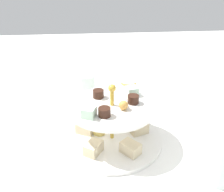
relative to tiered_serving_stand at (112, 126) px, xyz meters
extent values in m
plane|color=white|center=(0.00, 0.00, -0.05)|extent=(2.40, 2.40, 0.00)
cylinder|color=white|center=(0.00, 0.00, -0.04)|extent=(0.27, 0.27, 0.01)
cylinder|color=white|center=(0.00, 0.00, 0.06)|extent=(0.23, 0.23, 0.01)
cylinder|color=gold|center=(0.00, 0.00, 0.03)|extent=(0.01, 0.01, 0.16)
sphere|color=gold|center=(0.00, 0.00, 0.11)|extent=(0.02, 0.02, 0.02)
cube|color=beige|center=(-0.01, -0.08, -0.02)|extent=(0.04, 0.05, 0.03)
cube|color=beige|center=(0.07, -0.03, -0.02)|extent=(0.06, 0.05, 0.03)
cube|color=beige|center=(0.05, 0.06, -0.02)|extent=(0.05, 0.06, 0.03)
cube|color=beige|center=(-0.04, 0.07, -0.02)|extent=(0.06, 0.06, 0.03)
cube|color=beige|center=(-0.08, -0.02, -0.02)|extent=(0.06, 0.05, 0.03)
cylinder|color=#E5C660|center=(0.03, -0.02, -0.03)|extent=(0.04, 0.04, 0.01)
cylinder|color=#381E14|center=(-0.06, -0.01, 0.08)|extent=(0.03, 0.03, 0.02)
cylinder|color=#381E14|center=(0.03, -0.05, 0.08)|extent=(0.03, 0.03, 0.02)
cylinder|color=#381E14|center=(0.02, 0.05, 0.08)|extent=(0.03, 0.03, 0.02)
cube|color=silver|center=(0.06, 0.05, 0.08)|extent=(0.04, 0.04, 0.02)
cube|color=silver|center=(-0.06, -0.05, 0.08)|extent=(0.04, 0.04, 0.02)
sphere|color=gold|center=(-0.03, 0.02, 0.08)|extent=(0.02, 0.02, 0.02)
cylinder|color=silver|center=(-0.23, 0.16, 0.01)|extent=(0.07, 0.07, 0.12)
cylinder|color=silver|center=(0.07, -0.27, -0.01)|extent=(0.06, 0.06, 0.08)
cylinder|color=white|center=(-0.09, -0.28, -0.05)|extent=(0.09, 0.09, 0.01)
cylinder|color=white|center=(-0.09, -0.28, -0.02)|extent=(0.06, 0.06, 0.04)
cylinder|color=gold|center=(-0.09, -0.28, 0.00)|extent=(0.06, 0.06, 0.01)
cube|color=silver|center=(-0.29, -0.15, -0.05)|extent=(0.06, 0.17, 0.00)
camera|label=1|loc=(0.05, 0.58, 0.40)|focal=41.66mm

